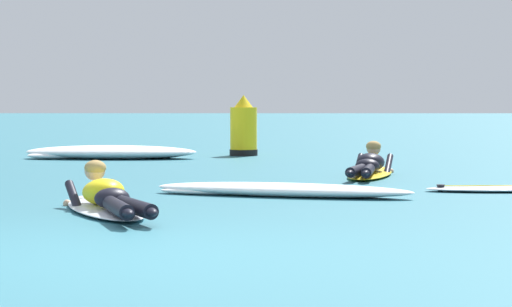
{
  "coord_description": "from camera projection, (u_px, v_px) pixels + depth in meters",
  "views": [
    {
      "loc": [
        1.11,
        -7.24,
        1.11
      ],
      "look_at": [
        0.92,
        5.63,
        0.42
      ],
      "focal_mm": 72.03,
      "sensor_mm": 36.0,
      "label": 1
    }
  ],
  "objects": [
    {
      "name": "channel_marker_buoy",
      "position": [
        244.0,
        131.0,
        19.98
      ],
      "size": [
        0.55,
        0.55,
        1.18
      ],
      "color": "yellow",
      "rests_on": "ground"
    },
    {
      "name": "surfer_far",
      "position": [
        369.0,
        167.0,
        14.61
      ],
      "size": [
        1.05,
        2.57,
        0.55
      ],
      "color": "yellow",
      "rests_on": "ground"
    },
    {
      "name": "ground_plane",
      "position": [
        205.0,
        165.0,
        17.29
      ],
      "size": [
        120.0,
        120.0,
        0.0
      ],
      "primitive_type": "plane",
      "color": "#2D6B7A"
    },
    {
      "name": "whitewater_front",
      "position": [
        283.0,
        190.0,
        11.69
      ],
      "size": [
        3.06,
        1.38,
        0.15
      ],
      "color": "white",
      "rests_on": "ground"
    },
    {
      "name": "whitewater_mid_right",
      "position": [
        111.0,
        152.0,
        18.95
      ],
      "size": [
        3.2,
        1.19,
        0.25
      ],
      "color": "white",
      "rests_on": "ground"
    },
    {
      "name": "surfer_near",
      "position": [
        107.0,
        200.0,
        9.92
      ],
      "size": [
        1.36,
        2.49,
        0.53
      ],
      "color": "silver",
      "rests_on": "ground"
    }
  ]
}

